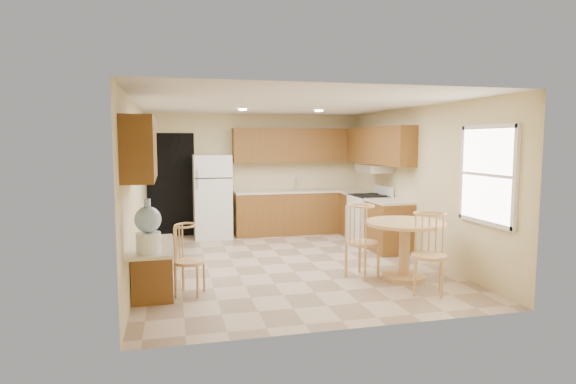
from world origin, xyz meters
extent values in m
plane|color=#C2A78D|center=(0.00, 0.00, 0.00)|extent=(5.50, 5.50, 0.00)
cube|color=white|center=(0.00, 0.00, 2.50)|extent=(4.50, 5.50, 0.02)
cube|color=beige|center=(0.00, 2.75, 1.25)|extent=(4.50, 0.02, 2.50)
cube|color=beige|center=(0.00, -2.75, 1.25)|extent=(4.50, 0.02, 2.50)
cube|color=beige|center=(-2.25, 0.00, 1.25)|extent=(0.02, 5.50, 2.50)
cube|color=beige|center=(2.25, 0.00, 1.25)|extent=(0.02, 5.50, 2.50)
cube|color=black|center=(-1.75, 2.73, 1.05)|extent=(0.90, 0.02, 2.10)
cube|color=brown|center=(0.88, 2.45, 0.43)|extent=(2.75, 0.60, 0.87)
cube|color=beige|center=(0.88, 2.45, 0.89)|extent=(2.75, 0.63, 0.04)
cube|color=brown|center=(1.95, 1.85, 0.43)|extent=(0.60, 0.59, 0.87)
cube|color=beige|center=(1.95, 1.85, 0.89)|extent=(0.63, 0.59, 0.04)
cube|color=brown|center=(1.95, 0.40, 0.43)|extent=(0.60, 0.80, 0.87)
cube|color=beige|center=(1.95, 0.40, 0.89)|extent=(0.63, 0.80, 0.04)
cube|color=brown|center=(0.88, 2.58, 1.85)|extent=(2.75, 0.33, 0.70)
cube|color=brown|center=(2.08, 1.21, 1.85)|extent=(0.33, 2.42, 0.70)
cube|color=brown|center=(-2.08, -1.60, 1.85)|extent=(0.33, 1.40, 0.70)
cube|color=silver|center=(0.85, 2.45, 0.91)|extent=(0.78, 0.44, 0.01)
cube|color=silver|center=(2.00, 1.18, 1.42)|extent=(0.50, 0.76, 0.14)
cube|color=brown|center=(-2.00, -1.32, 0.36)|extent=(0.48, 0.42, 0.72)
cube|color=beige|center=(-2.00, -1.70, 0.75)|extent=(0.50, 1.20, 0.04)
cube|color=white|center=(2.23, -1.85, 1.50)|extent=(0.05, 1.00, 1.20)
cube|color=white|center=(2.22, -1.85, 2.12)|extent=(0.05, 1.10, 0.06)
cube|color=white|center=(2.22, -1.85, 0.88)|extent=(0.05, 1.10, 0.06)
cube|color=white|center=(2.22, -2.38, 1.50)|extent=(0.05, 0.06, 1.28)
cube|color=white|center=(2.22, -1.32, 1.50)|extent=(0.05, 0.06, 1.28)
cylinder|color=white|center=(-0.50, 1.20, 2.48)|extent=(0.14, 0.14, 0.02)
cylinder|color=white|center=(0.90, 1.20, 2.48)|extent=(0.14, 0.14, 0.02)
cube|color=white|center=(-0.95, 2.40, 0.83)|extent=(0.74, 0.69, 1.67)
cube|color=black|center=(-0.95, 2.05, 1.23)|extent=(0.72, 0.01, 0.02)
cube|color=silver|center=(-1.26, 2.04, 1.13)|extent=(0.03, 0.03, 0.18)
cube|color=silver|center=(-1.26, 2.04, 1.32)|extent=(0.03, 0.03, 0.14)
cube|color=white|center=(1.92, 1.18, 0.45)|extent=(0.65, 0.76, 0.90)
cube|color=black|center=(1.92, 1.18, 0.91)|extent=(0.64, 0.75, 0.02)
cube|color=white|center=(2.20, 1.18, 1.00)|extent=(0.06, 0.76, 0.18)
cylinder|color=tan|center=(1.40, -1.23, 0.03)|extent=(0.60, 0.60, 0.06)
cylinder|color=tan|center=(1.40, -1.23, 0.40)|extent=(0.15, 0.15, 0.74)
cylinder|color=tan|center=(1.40, -1.23, 0.80)|extent=(1.11, 1.11, 0.04)
cylinder|color=tan|center=(0.87, -0.98, 0.49)|extent=(0.46, 0.46, 0.04)
cylinder|color=tan|center=(0.71, -0.81, 0.25)|extent=(0.04, 0.04, 0.49)
cylinder|color=tan|center=(1.04, -0.81, 0.25)|extent=(0.04, 0.04, 0.49)
cylinder|color=tan|center=(0.71, -1.14, 0.25)|extent=(0.04, 0.04, 0.49)
cylinder|color=tan|center=(1.04, -1.14, 0.25)|extent=(0.04, 0.04, 0.49)
cylinder|color=tan|center=(1.40, -1.88, 0.48)|extent=(0.45, 0.45, 0.04)
cylinder|color=tan|center=(1.24, -1.72, 0.24)|extent=(0.04, 0.04, 0.48)
cylinder|color=tan|center=(1.56, -1.72, 0.24)|extent=(0.04, 0.04, 0.48)
cylinder|color=tan|center=(1.24, -2.04, 0.24)|extent=(0.04, 0.04, 0.48)
cylinder|color=tan|center=(1.56, -2.04, 0.24)|extent=(0.04, 0.04, 0.48)
cylinder|color=tan|center=(-1.55, -1.20, 0.42)|extent=(0.39, 0.39, 0.04)
cylinder|color=tan|center=(-1.69, -1.06, 0.21)|extent=(0.03, 0.03, 0.42)
cylinder|color=tan|center=(-1.41, -1.06, 0.21)|extent=(0.03, 0.03, 0.42)
cylinder|color=tan|center=(-1.69, -1.34, 0.21)|extent=(0.03, 0.03, 0.42)
cylinder|color=tan|center=(-1.41, -1.34, 0.21)|extent=(0.03, 0.03, 0.42)
cylinder|color=white|center=(-2.00, -2.12, 0.88)|extent=(0.26, 0.26, 0.22)
sphere|color=#90B6DF|center=(-2.00, -2.12, 1.12)|extent=(0.28, 0.28, 0.28)
cylinder|color=#90B6DF|center=(-2.00, -2.12, 1.30)|extent=(0.07, 0.07, 0.08)
camera|label=1|loc=(-1.77, -7.25, 1.93)|focal=30.00mm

